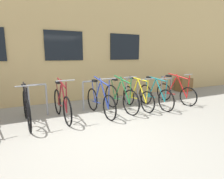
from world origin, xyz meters
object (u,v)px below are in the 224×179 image
bicycle_teal (155,96)px  planter_box (184,85)px  bicycle_yellow (137,97)px  bicycle_red (175,92)px  bicycle_blue (100,101)px  bicycle_green (120,98)px  bicycle_maroon (62,104)px  bicycle_black (27,108)px

bicycle_teal → planter_box: 3.39m
bicycle_yellow → bicycle_red: bearing=-0.4°
bicycle_blue → bicycle_yellow: bearing=3.8°
bicycle_yellow → bicycle_red: 1.58m
bicycle_yellow → bicycle_green: size_ratio=0.97×
bicycle_maroon → bicycle_blue: size_ratio=1.01×
bicycle_maroon → bicycle_yellow: bearing=-0.3°
planter_box → bicycle_green: bearing=-160.5°
bicycle_maroon → bicycle_yellow: 2.33m
bicycle_maroon → bicycle_yellow: bicycle_maroon is taller
bicycle_blue → bicycle_green: bicycle_blue is taller
bicycle_yellow → bicycle_red: bicycle_red is taller
bicycle_teal → bicycle_blue: bearing=177.9°
bicycle_blue → planter_box: 5.09m
bicycle_blue → planter_box: size_ratio=2.48×
bicycle_yellow → bicycle_red: size_ratio=1.02×
bicycle_teal → bicycle_blue: (-1.87, 0.07, 0.01)m
bicycle_red → planter_box: (1.98, 1.47, -0.07)m
planter_box → bicycle_red: bearing=-143.3°
planter_box → bicycle_yellow: bearing=-157.7°
bicycle_green → bicycle_teal: bearing=-6.9°
bicycle_black → bicycle_red: size_ratio=1.10×
bicycle_yellow → bicycle_teal: bearing=-14.9°
bicycle_teal → bicycle_maroon: size_ratio=0.96×
bicycle_red → bicycle_yellow: bearing=179.6°
bicycle_maroon → bicycle_red: bearing=-0.3°
bicycle_red → bicycle_green: bearing=180.0°
bicycle_black → bicycle_green: (2.57, -0.02, -0.00)m
bicycle_teal → planter_box: (2.98, 1.61, -0.08)m
bicycle_black → bicycle_teal: bearing=-2.5°
bicycle_teal → bicycle_yellow: bicycle_teal is taller
bicycle_green → bicycle_black: bearing=179.6°
bicycle_blue → bicycle_black: bearing=177.1°
bicycle_teal → bicycle_black: bearing=177.5°
bicycle_black → planter_box: bicycle_black is taller
bicycle_blue → bicycle_green: bearing=6.2°
bicycle_blue → bicycle_green: size_ratio=1.01×
bicycle_black → bicycle_blue: (1.88, -0.09, -0.02)m
bicycle_red → bicycle_blue: bearing=-178.5°
bicycle_blue → planter_box: bicycle_blue is taller
bicycle_yellow → bicycle_black: size_ratio=0.93×
bicycle_teal → bicycle_maroon: bicycle_maroon is taller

